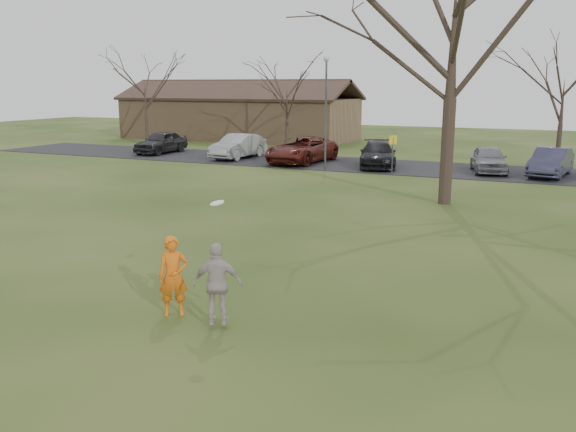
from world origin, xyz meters
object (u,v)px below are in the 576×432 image
at_px(car_5, 551,162).
at_px(lamp_post, 326,98).
at_px(player_defender, 173,276).
at_px(car_0, 161,142).
at_px(catching_play, 218,284).
at_px(car_4, 489,159).
at_px(big_tree, 454,23).
at_px(car_3, 378,154).
at_px(car_1, 238,146).
at_px(building, 239,116).
at_px(car_2, 302,150).

height_order(car_5, lamp_post, lamp_post).
bearing_deg(lamp_post, player_defender, -77.24).
relative_size(player_defender, car_0, 0.38).
height_order(player_defender, catching_play, catching_play).
distance_m(car_4, car_5, 3.12).
relative_size(player_defender, big_tree, 0.12).
bearing_deg(car_3, big_tree, -75.66).
distance_m(car_0, big_tree, 24.27).
height_order(car_1, lamp_post, lamp_post).
height_order(car_1, car_4, car_1).
xyz_separation_m(car_1, car_5, (18.59, -0.26, -0.04)).
relative_size(building, big_tree, 1.47).
xyz_separation_m(car_4, lamp_post, (-8.61, -2.29, 3.21)).
height_order(car_0, catching_play, catching_play).
distance_m(car_4, building, 26.21).
relative_size(car_1, lamp_post, 0.75).
relative_size(car_0, catching_play, 1.81).
height_order(car_0, car_3, car_0).
bearing_deg(catching_play, car_2, 109.26).
xyz_separation_m(car_5, building, (-25.72, 13.46, 1.16)).
relative_size(building, lamp_post, 3.29).
xyz_separation_m(car_5, lamp_post, (-11.72, -2.04, 3.20)).
distance_m(car_0, car_5, 24.89).
distance_m(car_3, car_5, 9.21).
distance_m(car_2, car_3, 4.78).
relative_size(car_1, car_2, 0.82).
xyz_separation_m(car_2, lamp_post, (2.26, -1.95, 3.14)).
bearing_deg(car_1, player_defender, -60.23).
xyz_separation_m(car_0, car_1, (6.29, -0.36, 0.01)).
bearing_deg(catching_play, car_0, 127.80).
bearing_deg(car_1, car_0, -179.46).
relative_size(car_1, catching_play, 1.89).
xyz_separation_m(car_4, building, (-22.61, 13.21, 1.18)).
xyz_separation_m(car_3, car_4, (6.10, 0.34, -0.00)).
distance_m(catching_play, lamp_post, 23.38).
xyz_separation_m(car_3, car_5, (9.21, 0.08, 0.01)).
bearing_deg(player_defender, car_0, 92.21).
bearing_deg(lamp_post, car_5, 9.86).
relative_size(car_1, big_tree, 0.34).
bearing_deg(car_3, car_5, -15.28).
bearing_deg(car_4, car_0, 165.94).
relative_size(car_0, big_tree, 0.32).
distance_m(catching_play, building, 42.91).
height_order(car_1, catching_play, catching_play).
bearing_deg(car_1, catching_play, -58.21).
xyz_separation_m(building, lamp_post, (14.00, -15.50, 2.04)).
height_order(car_2, lamp_post, lamp_post).
bearing_deg(car_2, car_0, -178.14).
distance_m(car_2, catching_play, 25.72).
bearing_deg(building, car_5, -27.63).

